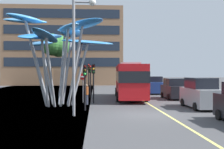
{
  "coord_description": "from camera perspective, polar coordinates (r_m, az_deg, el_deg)",
  "views": [
    {
      "loc": [
        -3.33,
        -17.47,
        2.75
      ],
      "look_at": [
        -1.79,
        8.22,
        2.5
      ],
      "focal_mm": 44.1,
      "sensor_mm": 36.0,
      "label": 1
    }
  ],
  "objects": [
    {
      "name": "ground",
      "position": [
        17.88,
        5.0,
        -8.45
      ],
      "size": [
        120.0,
        240.0,
        0.1
      ],
      "color": "#424244"
    },
    {
      "name": "red_bus",
      "position": [
        28.07,
        3.72,
        -0.97
      ],
      "size": [
        3.28,
        10.96,
        3.66
      ],
      "color": "red",
      "rests_on": "ground"
    },
    {
      "name": "leaf_sculpture",
      "position": [
        23.04,
        -11.38,
        7.62
      ],
      "size": [
        9.41,
        9.9,
        7.46
      ],
      "color": "#9EA0A5",
      "rests_on": "ground"
    },
    {
      "name": "traffic_light_kerb_near",
      "position": [
        19.47,
        -5.63,
        -0.57
      ],
      "size": [
        0.28,
        0.42,
        3.26
      ],
      "color": "black",
      "rests_on": "ground"
    },
    {
      "name": "traffic_light_kerb_far",
      "position": [
        23.91,
        -3.85,
        -0.1
      ],
      "size": [
        0.28,
        0.42,
        3.41
      ],
      "color": "black",
      "rests_on": "ground"
    },
    {
      "name": "traffic_light_island_mid",
      "position": [
        28.99,
        -4.53,
        0.07
      ],
      "size": [
        0.28,
        0.42,
        3.45
      ],
      "color": "black",
      "rests_on": "ground"
    },
    {
      "name": "traffic_light_opposite",
      "position": [
        33.59,
        -4.86,
        0.48
      ],
      "size": [
        0.28,
        0.42,
        3.74
      ],
      "color": "black",
      "rests_on": "ground"
    },
    {
      "name": "car_parked_mid",
      "position": [
        21.83,
        17.91,
        -3.87
      ],
      "size": [
        2.06,
        4.51,
        2.3
      ],
      "color": "gray",
      "rests_on": "ground"
    },
    {
      "name": "car_parked_far",
      "position": [
        28.6,
        12.74,
        -3.0
      ],
      "size": [
        2.0,
        4.14,
        2.1
      ],
      "color": "black",
      "rests_on": "ground"
    },
    {
      "name": "car_side_street",
      "position": [
        34.88,
        8.78,
        -2.28
      ],
      "size": [
        1.94,
        3.94,
        2.18
      ],
      "color": "navy",
      "rests_on": "ground"
    },
    {
      "name": "street_lamp",
      "position": [
        17.37,
        -6.87,
        6.91
      ],
      "size": [
        1.48,
        0.44,
        7.32
      ],
      "color": "gray",
      "rests_on": "ground"
    },
    {
      "name": "tree_pavement_near",
      "position": [
        38.22,
        -11.47,
        5.88
      ],
      "size": [
        3.66,
        4.95,
        7.9
      ],
      "color": "brown",
      "rests_on": "ground"
    },
    {
      "name": "pedestrian",
      "position": [
        23.16,
        -5.32,
        -4.12
      ],
      "size": [
        0.34,
        0.34,
        1.71
      ],
      "color": "#2D3342",
      "rests_on": "ground"
    },
    {
      "name": "no_entry_sign",
      "position": [
        24.64,
        -6.04,
        -1.78
      ],
      "size": [
        0.6,
        0.12,
        2.63
      ],
      "color": "gray",
      "rests_on": "ground"
    },
    {
      "name": "backdrop_building",
      "position": [
        61.27,
        -9.68,
        5.57
      ],
      "size": [
        24.48,
        10.48,
        16.2
      ],
      "color": "#936B4C",
      "rests_on": "ground"
    }
  ]
}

